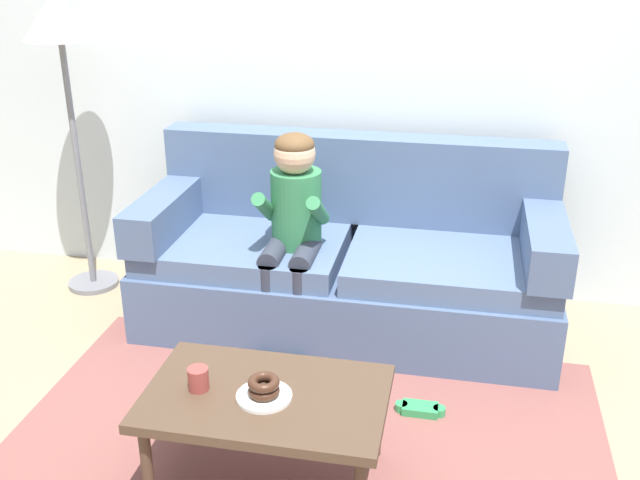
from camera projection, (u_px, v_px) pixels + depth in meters
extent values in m
plane|color=#9E896B|center=(317.00, 410.00, 3.34)|extent=(10.00, 10.00, 0.00)
cube|color=silver|center=(367.00, 51.00, 4.06)|extent=(8.00, 0.10, 2.80)
cube|color=brown|center=(305.00, 443.00, 3.11)|extent=(2.54, 1.73, 0.01)
cube|color=slate|center=(347.00, 294.00, 3.99)|extent=(2.19, 0.90, 0.38)
cube|color=slate|center=(246.00, 248.00, 3.94)|extent=(1.05, 0.74, 0.12)
cube|color=slate|center=(451.00, 265.00, 3.75)|extent=(1.05, 0.74, 0.12)
cube|color=slate|center=(358.00, 178.00, 4.09)|extent=(2.19, 0.20, 0.49)
cube|color=slate|center=(169.00, 209.00, 4.00)|extent=(0.20, 0.90, 0.22)
cube|color=slate|center=(544.00, 237.00, 3.64)|extent=(0.20, 0.90, 0.22)
cube|color=#4C3828|center=(266.00, 398.00, 2.76)|extent=(0.92, 0.58, 0.04)
cylinder|color=#4C3828|center=(147.00, 468.00, 2.71)|extent=(0.04, 0.04, 0.37)
cylinder|color=#4C3828|center=(191.00, 396.00, 3.12)|extent=(0.04, 0.04, 0.37)
cylinder|color=#4C3828|center=(377.00, 419.00, 2.98)|extent=(0.04, 0.04, 0.37)
cylinder|color=#337A4C|center=(296.00, 208.00, 3.76)|extent=(0.26, 0.26, 0.40)
sphere|color=#DBAD89|center=(295.00, 154.00, 3.63)|extent=(0.21, 0.21, 0.21)
ellipsoid|color=brown|center=(294.00, 144.00, 3.61)|extent=(0.20, 0.20, 0.12)
cylinder|color=#333847|center=(275.00, 252.00, 3.72)|extent=(0.11, 0.30, 0.11)
cylinder|color=#333847|center=(268.00, 306.00, 3.67)|extent=(0.09, 0.09, 0.44)
cube|color=black|center=(267.00, 354.00, 3.72)|extent=(0.10, 0.20, 0.06)
cylinder|color=#337A4C|center=(265.00, 207.00, 3.68)|extent=(0.07, 0.29, 0.23)
cylinder|color=#333847|center=(305.00, 255.00, 3.69)|extent=(0.11, 0.30, 0.11)
cylinder|color=#333847|center=(299.00, 309.00, 3.64)|extent=(0.09, 0.09, 0.44)
cube|color=black|center=(298.00, 357.00, 3.70)|extent=(0.10, 0.20, 0.06)
cylinder|color=#337A4C|center=(318.00, 211.00, 3.63)|extent=(0.07, 0.29, 0.23)
cylinder|color=white|center=(264.00, 396.00, 2.72)|extent=(0.21, 0.21, 0.01)
torus|color=#422619|center=(264.00, 391.00, 2.71)|extent=(0.14, 0.14, 0.04)
torus|color=#422619|center=(264.00, 382.00, 2.70)|extent=(0.16, 0.16, 0.04)
cylinder|color=#993D38|center=(198.00, 379.00, 2.76)|extent=(0.08, 0.08, 0.09)
cube|color=#339E56|center=(420.00, 410.00, 3.30)|extent=(0.16, 0.09, 0.05)
cylinder|color=#339E56|center=(401.00, 408.00, 3.31)|extent=(0.06, 0.06, 0.05)
cylinder|color=#339E56|center=(439.00, 412.00, 3.28)|extent=(0.06, 0.06, 0.05)
cylinder|color=slate|center=(94.00, 283.00, 4.51)|extent=(0.30, 0.30, 0.03)
cylinder|color=slate|center=(78.00, 164.00, 4.21)|extent=(0.04, 0.04, 1.50)
cone|color=beige|center=(58.00, 14.00, 3.89)|extent=(0.40, 0.40, 0.26)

